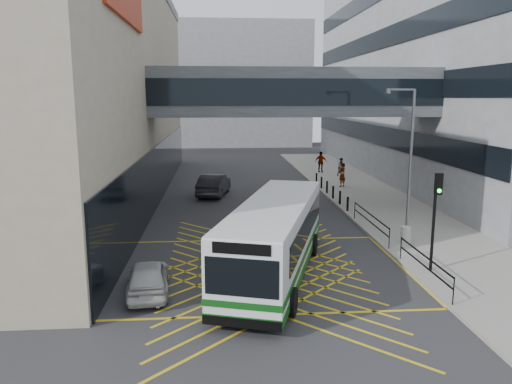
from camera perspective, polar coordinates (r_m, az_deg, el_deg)
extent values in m
plane|color=#333335|center=(21.43, 0.84, -8.86)|extent=(120.00, 120.00, 0.00)
cube|color=black|center=(36.70, -10.80, 2.44)|extent=(0.10, 41.50, 4.00)
cube|color=#AC2C10|center=(24.81, -14.71, 20.42)|extent=(0.18, 9.00, 1.80)
cube|color=gray|center=(51.20, 26.64, 12.80)|extent=(24.00, 44.00, 20.00)
cube|color=black|center=(46.32, 13.04, 6.54)|extent=(0.10, 43.50, 1.60)
cube|color=black|center=(46.22, 13.25, 11.49)|extent=(0.10, 43.50, 1.60)
cube|color=black|center=(46.46, 13.47, 16.42)|extent=(0.10, 43.50, 1.60)
cube|color=gray|center=(80.12, -4.62, 12.03)|extent=(28.00, 16.00, 18.00)
cube|color=#4D5257|center=(32.46, 4.28, 11.28)|extent=(20.00, 4.00, 3.00)
cube|color=black|center=(30.47, 4.86, 11.30)|extent=(19.50, 0.06, 1.60)
cube|color=black|center=(34.46, 3.76, 11.25)|extent=(19.50, 0.06, 1.60)
cube|color=gray|center=(37.42, 12.54, -0.45)|extent=(6.00, 54.00, 0.16)
cube|color=gold|center=(21.43, 0.84, -8.85)|extent=(12.00, 9.00, 0.01)
cube|color=silver|center=(20.16, 2.16, -5.11)|extent=(5.56, 11.15, 2.68)
cube|color=#0E4812|center=(20.51, 2.14, -8.25)|extent=(5.61, 11.20, 0.34)
cube|color=#0E4812|center=(20.35, 2.15, -6.85)|extent=(5.63, 11.21, 0.22)
cube|color=black|center=(20.64, 2.47, -3.74)|extent=(5.21, 9.84, 1.04)
cube|color=black|center=(15.03, -1.66, -9.73)|extent=(2.20, 0.74, 1.19)
cube|color=black|center=(14.73, -1.69, -6.51)|extent=(1.72, 0.58, 0.35)
cube|color=silver|center=(19.83, 2.19, -1.36)|extent=(5.51, 11.05, 0.10)
cube|color=black|center=(15.58, -1.65, -14.72)|extent=(2.40, 0.82, 0.30)
cube|color=black|center=(25.67, 4.36, -4.40)|extent=(2.40, 0.82, 0.30)
cylinder|color=black|center=(17.55, -4.14, -11.72)|extent=(0.56, 1.03, 0.99)
cylinder|color=black|center=(17.04, 4.13, -12.42)|extent=(0.56, 1.03, 0.99)
cylinder|color=black|center=(23.72, 0.56, -5.65)|extent=(0.56, 1.03, 0.99)
cylinder|color=black|center=(23.34, 6.60, -5.99)|extent=(0.56, 1.03, 0.99)
imported|color=#B9B9BB|center=(19.20, -12.21, -9.44)|extent=(2.04, 4.21, 1.30)
imported|color=#222328|center=(37.21, -4.83, 0.84)|extent=(2.99, 5.43, 1.61)
imported|color=gray|center=(34.89, 3.51, 0.13)|extent=(2.62, 5.11, 1.53)
cylinder|color=black|center=(21.61, 19.58, -4.08)|extent=(0.12, 0.12, 3.46)
cube|color=black|center=(21.02, 20.15, 0.87)|extent=(0.29, 0.19, 0.87)
sphere|color=#19E533|center=(20.97, 20.21, 0.14)|extent=(0.16, 0.16, 0.16)
cylinder|color=slate|center=(25.99, 17.22, 2.92)|extent=(0.18, 0.18, 7.41)
cube|color=slate|center=(25.35, 16.31, 11.18)|extent=(1.46, 0.46, 0.09)
cylinder|color=slate|center=(24.93, 14.87, 11.10)|extent=(0.32, 0.32, 0.23)
cylinder|color=#ADA89E|center=(25.45, 16.72, -4.75)|extent=(0.50, 0.50, 0.86)
cube|color=black|center=(20.71, 18.71, -6.92)|extent=(0.05, 5.00, 0.05)
cube|color=black|center=(20.83, 18.65, -7.97)|extent=(0.05, 5.00, 0.05)
cube|color=black|center=(27.04, 12.95, -2.52)|extent=(0.05, 6.00, 0.05)
cube|color=black|center=(27.13, 12.92, -3.34)|extent=(0.05, 6.00, 0.05)
cylinder|color=black|center=(18.71, 21.64, -10.47)|extent=(0.04, 0.04, 1.00)
cylinder|color=black|center=(23.05, 16.22, -6.15)|extent=(0.04, 0.04, 1.00)
cylinder|color=black|center=(24.40, 14.99, -5.15)|extent=(0.04, 0.04, 1.00)
cylinder|color=black|center=(29.94, 11.22, -2.05)|extent=(0.04, 0.04, 1.00)
cylinder|color=black|center=(31.86, 10.43, -1.34)|extent=(0.14, 0.14, 0.90)
cylinder|color=black|center=(33.75, 9.57, -0.63)|extent=(0.14, 0.14, 0.90)
cylinder|color=black|center=(35.66, 8.81, 0.00)|extent=(0.14, 0.14, 0.90)
cylinder|color=black|center=(37.58, 8.12, 0.57)|extent=(0.14, 0.14, 0.90)
cylinder|color=black|center=(39.50, 7.49, 1.08)|extent=(0.14, 0.14, 0.90)
cylinder|color=black|center=(41.44, 6.93, 1.55)|extent=(0.14, 0.14, 0.90)
imported|color=gray|center=(40.35, 9.82, 1.94)|extent=(0.93, 0.89, 1.90)
imported|color=gray|center=(45.85, 9.73, 2.82)|extent=(0.89, 0.66, 1.63)
imported|color=gray|center=(47.87, 7.43, 3.42)|extent=(1.29, 0.97, 1.97)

